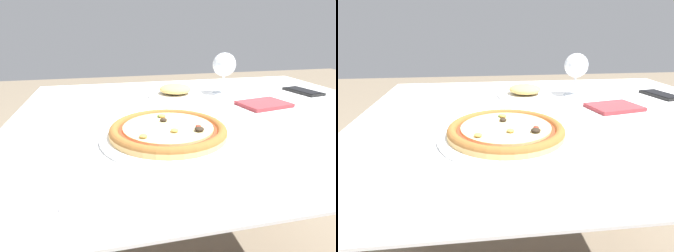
{
  "view_description": "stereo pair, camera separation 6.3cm",
  "coord_description": "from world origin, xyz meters",
  "views": [
    {
      "loc": [
        -0.31,
        -0.76,
        1.0
      ],
      "look_at": [
        -0.18,
        -0.18,
        0.79
      ],
      "focal_mm": 30.0,
      "sensor_mm": 36.0,
      "label": 1
    },
    {
      "loc": [
        -0.25,
        -0.77,
        1.0
      ],
      "look_at": [
        -0.18,
        -0.18,
        0.79
      ],
      "focal_mm": 30.0,
      "sensor_mm": 36.0,
      "label": 2
    }
  ],
  "objects": [
    {
      "name": "dining_table",
      "position": [
        0.0,
        0.0,
        0.66
      ],
      "size": [
        1.16,
        0.98,
        0.76
      ],
      "color": "brown",
      "rests_on": "ground_plane"
    },
    {
      "name": "pizza_plate",
      "position": [
        -0.18,
        -0.18,
        0.77
      ],
      "size": [
        0.31,
        0.31,
        0.04
      ],
      "color": "white",
      "rests_on": "dining_table"
    },
    {
      "name": "fork",
      "position": [
        -0.39,
        -0.32,
        0.76
      ],
      "size": [
        0.03,
        0.17,
        0.0
      ],
      "color": "silver",
      "rests_on": "dining_table"
    },
    {
      "name": "wine_glass_far_left",
      "position": [
        0.11,
        0.2,
        0.86
      ],
      "size": [
        0.08,
        0.08,
        0.15
      ],
      "color": "silver",
      "rests_on": "dining_table"
    },
    {
      "name": "cell_phone",
      "position": [
        0.42,
        0.15,
        0.76
      ],
      "size": [
        0.09,
        0.15,
        0.01
      ],
      "color": "black",
      "rests_on": "dining_table"
    },
    {
      "name": "side_plate",
      "position": [
        -0.07,
        0.2,
        0.77
      ],
      "size": [
        0.2,
        0.2,
        0.04
      ],
      "color": "white",
      "rests_on": "dining_table"
    },
    {
      "name": "napkin_folded",
      "position": [
        0.18,
        0.02,
        0.76
      ],
      "size": [
        0.17,
        0.14,
        0.01
      ],
      "color": "#933338",
      "rests_on": "dining_table"
    }
  ]
}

